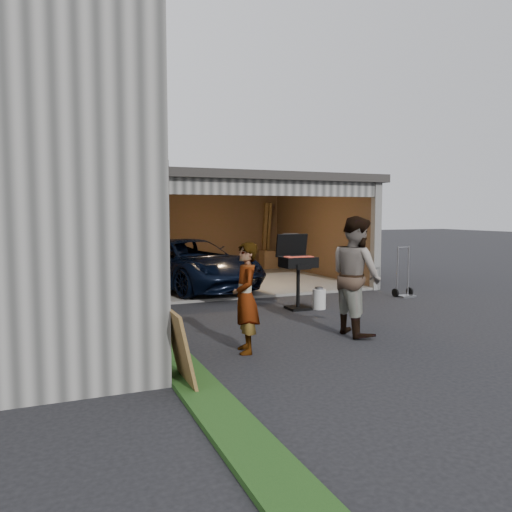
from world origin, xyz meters
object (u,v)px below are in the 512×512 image
Objects in this scene: minivan at (189,266)px; woman at (246,298)px; man at (356,276)px; bbq_grill at (297,265)px; propane_tank at (319,299)px; hand_truck at (404,287)px; plywood_panel at (180,348)px.

woman reaches higher than minivan.
man is 1.25× the size of bbq_grill.
hand_truck is at bearing 12.04° from propane_tank.
woman is 3.81× the size of propane_tank.
man reaches higher than bbq_grill.
plywood_panel is at bearing 113.12° from man.
minivan is 2.91× the size of bbq_grill.
man is 2.24m from propane_tank.
propane_tank is at bearing -79.00° from minivan.
man is 4.11m from hand_truck.
man is at bearing -103.93° from propane_tank.
bbq_grill is 0.83m from propane_tank.
woman reaches higher than bbq_grill.
minivan is 3.47m from bbq_grill.
propane_tank is (0.51, 2.05, -0.75)m from man.
bbq_grill reaches higher than plywood_panel.
bbq_grill is (2.11, 2.54, 0.13)m from woman.
plywood_panel is 7.42m from hand_truck.
woman is at bearing -153.68° from hand_truck.
hand_truck is (3.00, 0.37, -0.68)m from bbq_grill.
minivan is 3.77× the size of hand_truck.
bbq_grill is at bearing -176.24° from hand_truck.
hand_truck is (6.30, 3.91, -0.21)m from plywood_panel.
man reaches higher than woman.
bbq_grill reaches higher than propane_tank.
minivan is 3.82m from propane_tank.
woman is 1.32× the size of hand_truck.
minivan is at bearing 118.47° from propane_tank.
man is at bearing -92.57° from bbq_grill.
man is at bearing -93.91° from minivan.
minivan is at bearing 14.45° from man.
bbq_grill is 1.29× the size of hand_truck.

